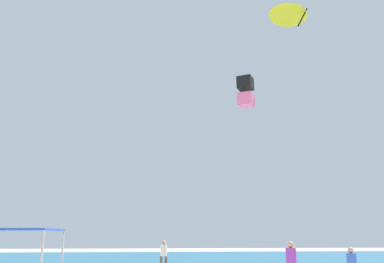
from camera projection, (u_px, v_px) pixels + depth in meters
name	position (u px, v px, depth m)	size (l,w,h in m)	color
ocean_strip	(164.00, 257.00, 40.66)	(110.00, 24.40, 0.03)	#1E6B93
canopy_tent	(3.00, 232.00, 13.53)	(3.32, 3.00, 2.24)	#B2B2B7
person_near_tent	(291.00, 260.00, 17.16)	(0.43, 0.43, 1.79)	slate
person_leftmost	(292.00, 255.00, 23.60)	(0.39, 0.39, 1.66)	#33384C
person_central	(164.00, 252.00, 25.74)	(0.45, 0.41, 1.72)	brown
kite_delta_yellow	(288.00, 13.00, 41.99)	(5.36, 5.34, 3.22)	yellow
kite_box_black	(246.00, 92.00, 30.22)	(1.42, 1.42, 2.21)	black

